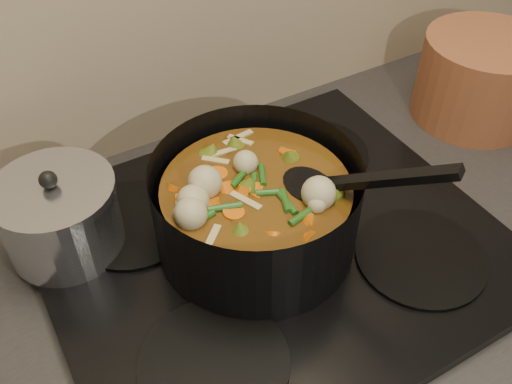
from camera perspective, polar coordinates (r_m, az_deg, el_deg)
stovetop at (r=0.82m, az=1.66°, el=-5.30°), size 0.62×0.54×0.03m
stockpot at (r=0.77m, az=0.05°, el=-1.70°), size 0.35×0.36×0.20m
saucepan at (r=0.81m, az=-18.98°, el=-2.29°), size 0.16×0.16×0.13m
terracotta_crock at (r=1.11m, az=21.43°, el=10.49°), size 0.23×0.23×0.15m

